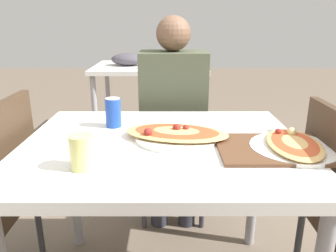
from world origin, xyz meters
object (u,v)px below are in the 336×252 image
at_px(pizza_main, 175,134).
at_px(soda_can, 112,113).
at_px(dining_table, 161,162).
at_px(chair_far_seated, 171,135).
at_px(person_seated, 172,108).
at_px(drink_glass, 80,152).
at_px(pizza_second, 292,145).

relative_size(pizza_main, soda_can, 3.47).
relative_size(dining_table, chair_far_seated, 1.18).
distance_m(chair_far_seated, soda_can, 0.70).
bearing_deg(dining_table, soda_can, 138.37).
bearing_deg(chair_far_seated, pizza_main, 90.24).
height_order(chair_far_seated, soda_can, chair_far_seated).
xyz_separation_m(dining_table, person_seated, (0.05, 0.64, 0.04)).
relative_size(chair_far_seated, drink_glass, 8.14).
xyz_separation_m(chair_far_seated, person_seated, (0.00, -0.12, 0.20)).
height_order(soda_can, pizza_second, soda_can).
xyz_separation_m(person_seated, pizza_main, (0.00, -0.60, 0.06)).
bearing_deg(person_seated, chair_far_seated, -90.00).
bearing_deg(pizza_second, person_seated, 119.98).
bearing_deg(drink_glass, dining_table, 43.02).
distance_m(dining_table, drink_glass, 0.36).
relative_size(dining_table, drink_glass, 9.64).
bearing_deg(soda_can, dining_table, -41.63).
height_order(pizza_main, drink_glass, drink_glass).
relative_size(chair_far_seated, pizza_second, 2.62).
bearing_deg(soda_can, pizza_second, -21.38).
bearing_deg(dining_table, chair_far_seated, 86.19).
bearing_deg(chair_far_seated, pizza_second, 116.44).
bearing_deg(chair_far_seated, dining_table, 86.19).
distance_m(pizza_main, drink_glass, 0.40).
bearing_deg(pizza_second, pizza_main, 164.22).
relative_size(person_seated, soda_can, 9.59).
xyz_separation_m(drink_glass, pizza_second, (0.71, 0.15, -0.04)).
bearing_deg(pizza_main, person_seated, 90.28).
height_order(dining_table, soda_can, soda_can).
relative_size(person_seated, pizza_second, 3.54).
relative_size(person_seated, pizza_main, 2.76).
bearing_deg(drink_glass, soda_can, 85.84).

